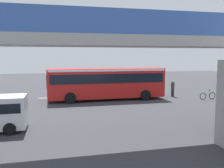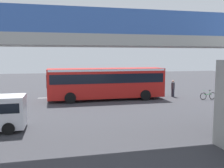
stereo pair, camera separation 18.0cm
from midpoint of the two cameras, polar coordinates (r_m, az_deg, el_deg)
ground at (r=25.04m, az=-1.16°, el=-3.55°), size 80.00×80.00×0.00m
city_bus at (r=24.54m, az=-1.53°, el=0.69°), size 11.54×2.85×3.15m
bicycle_green at (r=26.61m, az=21.15°, el=-2.57°), size 1.77×0.44×0.96m
pedestrian at (r=27.24m, az=13.74°, el=-1.02°), size 0.38×0.38×1.79m
traffic_sign at (r=28.62m, az=-14.35°, el=1.34°), size 0.08×0.60×2.80m
lane_dash_leftmost at (r=28.92m, az=9.61°, el=-2.26°), size 2.00×0.20×0.01m
lane_dash_left at (r=27.62m, az=1.94°, el=-2.59°), size 2.00×0.20×0.01m
lane_dash_centre at (r=26.86m, az=-6.33°, el=-2.89°), size 2.00×0.20×0.01m
lane_dash_right at (r=26.68m, az=-14.90°, el=-3.13°), size 2.00×0.20×0.01m
pedestrian_overpass at (r=12.87m, az=10.55°, el=7.98°), size 27.28×2.60×6.44m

